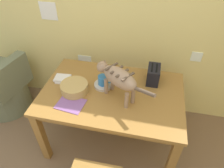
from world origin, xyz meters
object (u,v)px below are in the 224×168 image
Objects in this scene: book_stack at (63,79)px; cat at (118,78)px; saucer_bowl at (103,85)px; toaster at (153,75)px; wicker_basket at (74,88)px; wicker_armchair at (6,92)px; dining_table at (112,98)px; coffee_mug at (103,80)px; magazine at (71,104)px.

cat is at bearing -10.48° from book_stack.
cat reaches higher than book_stack.
toaster reaches higher than saucer_bowl.
cat reaches higher than saucer_bowl.
wicker_basket is at bearing 125.98° from cat.
saucer_bowl is (-0.17, 0.11, -0.21)m from cat.
wicker_armchair is (-1.35, 0.12, -0.48)m from saucer_bowl.
dining_table is 0.20m from coffee_mug.
wicker_armchair is (-1.82, -0.06, -0.55)m from toaster.
wicker_basket is (-0.35, -0.07, 0.13)m from dining_table.
book_stack is at bearing -179.61° from saucer_bowl.
wicker_basket reaches higher than saucer_bowl.
magazine is at bearing 149.36° from cat.
saucer_bowl is 0.97× the size of book_stack.
dining_table is 5.60× the size of magazine.
dining_table is 0.16m from saucer_bowl.
coffee_mug is at bearing 27.51° from wicker_basket.
cat reaches higher than wicker_basket.
dining_table is at bearing 43.05° from magazine.
coffee_mug reaches higher than book_stack.
coffee_mug is at bearing -158.77° from toaster.
toaster is (0.70, 0.48, 0.08)m from magazine.
cat reaches higher than dining_table.
wicker_armchair is at bearing -178.20° from toaster.
saucer_bowl is 0.51m from toaster.
magazine is at bearing -82.54° from wicker_basket.
coffee_mug is at bearing 147.96° from dining_table.
coffee_mug is (0.00, 0.00, 0.06)m from saucer_bowl.
wicker_basket is at bearing 104.43° from magazine.
cat is 3.16× the size of saucer_bowl.
toaster is (0.37, 0.25, 0.17)m from dining_table.
saucer_bowl is 1.27× the size of coffee_mug.
wicker_armchair is (-1.52, 0.24, -0.69)m from cat.
toaster is (0.47, 0.18, 0.01)m from coffee_mug.
coffee_mug reaches higher than saucer_bowl.
book_stack is (-0.52, 0.06, 0.11)m from dining_table.
book_stack is (-0.59, 0.11, -0.21)m from cat.
magazine is 1.21× the size of toaster.
wicker_basket is 1.30× the size of toaster.
cat reaches higher than coffee_mug.
toaster reaches higher than coffee_mug.
wicker_armchair is at bearing 114.56° from cat.
dining_table is at bearing -6.60° from book_stack.
toaster is at bearing 21.23° from coffee_mug.
cat is 0.25m from coffee_mug.
cat is at bearing -36.74° from dining_table.
toaster is at bearing 33.76° from dining_table.
book_stack reaches higher than saucer_bowl.
magazine is 0.93× the size of wicker_basket.
toaster reaches higher than dining_table.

